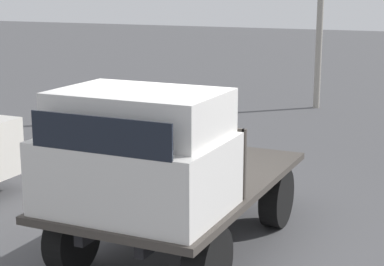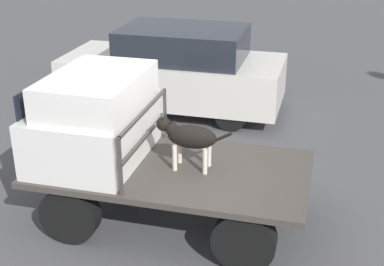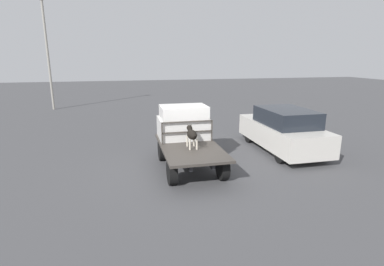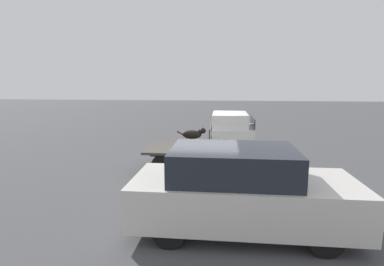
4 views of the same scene
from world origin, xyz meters
TOP-DOWN VIEW (x-y plane):
  - ground_plane at (0.00, 0.00)m, footprint 80.00×80.00m
  - flatbed_truck at (0.00, 0.00)m, footprint 3.56×1.89m
  - truck_cab at (1.05, 0.00)m, footprint 1.31×1.77m
  - truck_headboard at (0.36, 0.00)m, footprint 0.04×1.77m
  - dog at (-0.21, -0.02)m, footprint 1.02×0.30m
  - parked_sedan at (1.14, -4.05)m, footprint 4.41×1.86m

SIDE VIEW (x-z plane):
  - ground_plane at x=0.00m, z-range 0.00..0.00m
  - flatbed_truck at x=0.00m, z-range 0.17..0.99m
  - parked_sedan at x=1.14m, z-range 0.00..1.71m
  - dog at x=-0.21m, z-range 0.90..1.61m
  - truck_headboard at x=0.36m, z-range 0.94..1.69m
  - truck_cab at x=1.05m, z-range 0.78..1.96m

